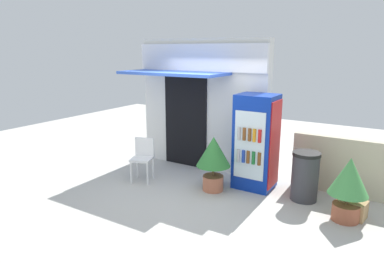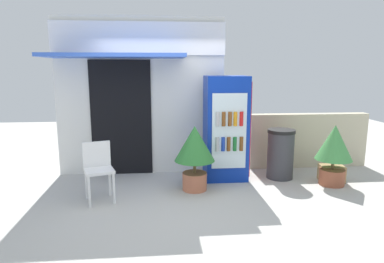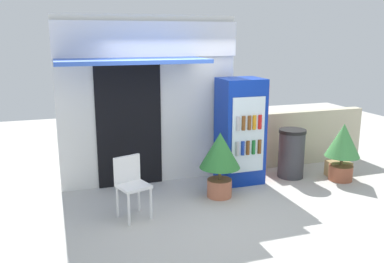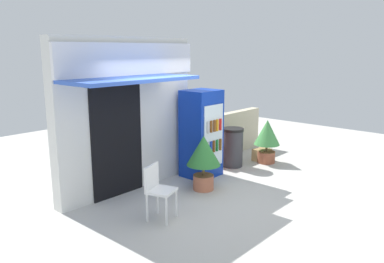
{
  "view_description": "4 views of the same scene",
  "coord_description": "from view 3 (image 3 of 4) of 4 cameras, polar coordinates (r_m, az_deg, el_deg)",
  "views": [
    {
      "loc": [
        3.32,
        -5.08,
        2.66
      ],
      "look_at": [
        -0.07,
        0.42,
        1.11
      ],
      "focal_mm": 32.15,
      "sensor_mm": 36.0,
      "label": 1
    },
    {
      "loc": [
        -0.12,
        -4.84,
        1.97
      ],
      "look_at": [
        0.35,
        0.4,
        0.98
      ],
      "focal_mm": 31.62,
      "sensor_mm": 36.0,
      "label": 2
    },
    {
      "loc": [
        -1.99,
        -5.37,
        2.55
      ],
      "look_at": [
        -0.06,
        0.47,
        1.11
      ],
      "focal_mm": 38.42,
      "sensor_mm": 36.0,
      "label": 3
    },
    {
      "loc": [
        -4.98,
        -4.1,
        2.68
      ],
      "look_at": [
        0.2,
        0.55,
        1.17
      ],
      "focal_mm": 35.82,
      "sensor_mm": 36.0,
      "label": 4
    }
  ],
  "objects": [
    {
      "name": "trash_bin",
      "position": [
        7.73,
        13.62,
        -2.95
      ],
      "size": [
        0.49,
        0.49,
        0.9
      ],
      "color": "#38383D",
      "rests_on": "ground"
    },
    {
      "name": "ground",
      "position": [
        6.27,
        1.87,
        -10.83
      ],
      "size": [
        16.0,
        16.0,
        0.0
      ],
      "primitive_type": "plane",
      "color": "beige"
    },
    {
      "name": "stone_boundary_wall",
      "position": [
        8.69,
        15.79,
        -0.69
      ],
      "size": [
        2.39,
        0.22,
        1.08
      ],
      "primitive_type": "cube",
      "color": "beige",
      "rests_on": "ground"
    },
    {
      "name": "potted_plant_curbside",
      "position": [
        7.77,
        20.2,
        -1.92
      ],
      "size": [
        0.61,
        0.61,
        1.04
      ],
      "color": "#995138",
      "rests_on": "ground"
    },
    {
      "name": "storefront_building",
      "position": [
        7.12,
        -6.27,
        4.82
      ],
      "size": [
        3.08,
        1.26,
        2.89
      ],
      "color": "silver",
      "rests_on": "ground"
    },
    {
      "name": "potted_plant_near_shop",
      "position": [
        6.55,
        3.9,
        -3.45
      ],
      "size": [
        0.65,
        0.65,
        1.07
      ],
      "color": "#BC6B4C",
      "rests_on": "ground"
    },
    {
      "name": "drink_cooler",
      "position": [
        7.24,
        6.76,
        0.08
      ],
      "size": [
        0.76,
        0.7,
        1.84
      ],
      "color": "#0C2D9E",
      "rests_on": "ground"
    },
    {
      "name": "plastic_chair",
      "position": [
        5.94,
        -8.48,
        -6.88
      ],
      "size": [
        0.51,
        0.5,
        0.88
      ],
      "color": "white",
      "rests_on": "ground"
    },
    {
      "name": "cardboard_box",
      "position": [
        8.08,
        19.64,
        -4.92
      ],
      "size": [
        0.45,
        0.37,
        0.29
      ],
      "primitive_type": "cube",
      "rotation": [
        0.0,
        0.0,
        -0.16
      ],
      "color": "tan",
      "rests_on": "ground"
    }
  ]
}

